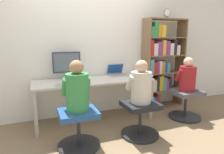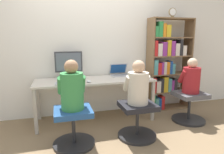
% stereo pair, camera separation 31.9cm
% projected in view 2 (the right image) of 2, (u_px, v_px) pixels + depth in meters
% --- Properties ---
extents(ground_plane, '(14.00, 14.00, 0.00)m').
position_uv_depth(ground_plane, '(99.00, 127.00, 3.16)').
color(ground_plane, '#846B4C').
extents(wall_back, '(10.00, 0.05, 2.60)m').
position_uv_depth(wall_back, '(90.00, 43.00, 3.60)').
color(wall_back, white).
rests_on(wall_back, ground_plane).
extents(desk, '(1.95, 0.66, 0.71)m').
position_uv_depth(desk, '(95.00, 83.00, 3.35)').
color(desk, beige).
rests_on(desk, ground_plane).
extents(desktop_monitor, '(0.45, 0.18, 0.46)m').
position_uv_depth(desktop_monitor, '(69.00, 64.00, 3.35)').
color(desktop_monitor, '#333338').
rests_on(desktop_monitor, desk).
extents(laptop, '(0.33, 0.30, 0.22)m').
position_uv_depth(laptop, '(120.00, 73.00, 3.66)').
color(laptop, '#B7B7BC').
rests_on(laptop, desk).
extents(keyboard, '(0.43, 0.16, 0.03)m').
position_uv_depth(keyboard, '(70.00, 83.00, 3.01)').
color(keyboard, '#B2B2B7').
rests_on(keyboard, desk).
extents(computer_mouse_by_keyboard, '(0.07, 0.10, 0.03)m').
position_uv_depth(computer_mouse_by_keyboard, '(89.00, 81.00, 3.10)').
color(computer_mouse_by_keyboard, silver).
rests_on(computer_mouse_by_keyboard, desk).
extents(office_chair_left, '(0.55, 0.55, 0.50)m').
position_uv_depth(office_chair_left, '(74.00, 126.00, 2.60)').
color(office_chair_left, '#262628').
rests_on(office_chair_left, ground_plane).
extents(office_chair_right, '(0.55, 0.55, 0.50)m').
position_uv_depth(office_chair_right, '(137.00, 119.00, 2.82)').
color(office_chair_right, '#262628').
rests_on(office_chair_right, ground_plane).
extents(person_at_monitor, '(0.35, 0.31, 0.64)m').
position_uv_depth(person_at_monitor, '(72.00, 88.00, 2.51)').
color(person_at_monitor, '#388C47').
rests_on(person_at_monitor, office_chair_left).
extents(person_at_laptop, '(0.35, 0.30, 0.60)m').
position_uv_depth(person_at_laptop, '(138.00, 85.00, 2.73)').
color(person_at_laptop, beige).
rests_on(person_at_laptop, office_chair_right).
extents(bookshelf, '(0.84, 0.30, 1.76)m').
position_uv_depth(bookshelf, '(165.00, 65.00, 3.84)').
color(bookshelf, brown).
rests_on(bookshelf, ground_plane).
extents(desk_clock, '(0.15, 0.03, 0.17)m').
position_uv_depth(desk_clock, '(173.00, 12.00, 3.60)').
color(desk_clock, olive).
rests_on(desk_clock, bookshelf).
extents(office_chair_side, '(0.55, 0.55, 0.50)m').
position_uv_depth(office_chair_side, '(189.00, 106.00, 3.37)').
color(office_chair_side, '#262628').
rests_on(office_chair_side, ground_plane).
extents(person_near_shelf, '(0.34, 0.29, 0.58)m').
position_uv_depth(person_near_shelf, '(191.00, 78.00, 3.29)').
color(person_near_shelf, maroon).
rests_on(person_near_shelf, office_chair_side).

